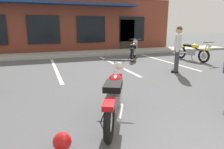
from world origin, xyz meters
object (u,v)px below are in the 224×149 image
(motorcycle_foreground_classic, at_px, (115,95))
(person_by_back_row, at_px, (178,47))
(motorcycle_red_sportbike, at_px, (134,50))
(motorcycle_black_cruiser, at_px, (192,51))
(helmet_on_pavement, at_px, (62,142))

(motorcycle_foreground_classic, relative_size, person_by_back_row, 1.16)
(motorcycle_red_sportbike, xyz_separation_m, motorcycle_black_cruiser, (2.55, -1.34, 0.00))
(motorcycle_foreground_classic, distance_m, motorcycle_black_cruiser, 7.52)
(motorcycle_red_sportbike, distance_m, helmet_on_pavement, 7.97)
(motorcycle_red_sportbike, distance_m, person_by_back_row, 3.27)
(motorcycle_foreground_classic, xyz_separation_m, helmet_on_pavement, (-1.02, -0.64, -0.33))
(motorcycle_red_sportbike, xyz_separation_m, person_by_back_row, (0.18, -3.23, 0.49))
(motorcycle_foreground_classic, distance_m, motorcycle_red_sportbike, 6.89)
(motorcycle_black_cruiser, relative_size, person_by_back_row, 1.26)
(motorcycle_foreground_classic, xyz_separation_m, motorcycle_black_cruiser, (5.89, 4.68, 0.00))
(motorcycle_foreground_classic, height_order, helmet_on_pavement, motorcycle_foreground_classic)
(motorcycle_foreground_classic, height_order, motorcycle_black_cruiser, same)
(person_by_back_row, bearing_deg, helmet_on_pavement, -142.82)
(person_by_back_row, distance_m, helmet_on_pavement, 5.75)
(motorcycle_red_sportbike, relative_size, person_by_back_row, 1.11)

